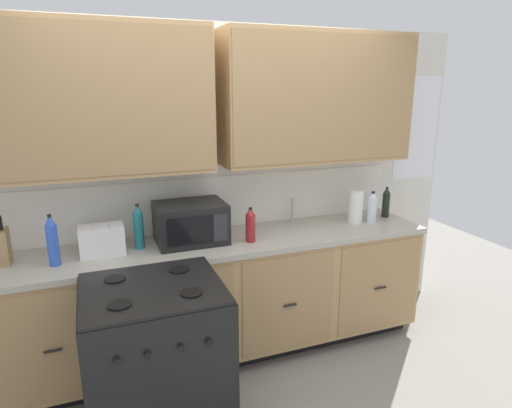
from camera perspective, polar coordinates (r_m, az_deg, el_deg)
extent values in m
plane|color=gray|center=(3.33, -2.26, -21.42)|extent=(8.00, 8.00, 0.00)
cube|color=silver|center=(3.37, -5.91, 1.78)|extent=(4.27, 0.05, 2.42)
cube|color=white|center=(3.36, -5.74, 0.15)|extent=(3.07, 0.01, 0.40)
cube|color=tan|center=(2.97, -20.50, 12.49)|extent=(1.49, 0.34, 0.95)
cube|color=#A58052|center=(2.80, -20.42, 12.39)|extent=(1.46, 0.01, 0.89)
cube|color=tan|center=(3.40, 8.06, 13.47)|extent=(1.49, 0.34, 0.95)
cube|color=#A58052|center=(3.24, 9.59, 13.34)|extent=(1.46, 0.01, 0.89)
cube|color=white|center=(4.18, 20.18, 9.20)|extent=(0.44, 0.01, 0.90)
cube|color=black|center=(3.56, -4.07, -17.79)|extent=(3.01, 0.48, 0.10)
cube|color=tan|center=(3.32, -4.06, -11.67)|extent=(3.07, 0.60, 0.78)
cube|color=#A88354|center=(2.96, -24.96, -16.74)|extent=(0.71, 0.01, 0.72)
cube|color=black|center=(2.95, -24.97, -16.98)|extent=(0.10, 0.01, 0.01)
cube|color=#A88354|center=(2.98, -9.60, -15.19)|extent=(0.71, 0.01, 0.72)
cube|color=black|center=(2.97, -9.53, -15.42)|extent=(0.10, 0.01, 0.01)
cube|color=#A88354|center=(3.19, 4.38, -12.84)|extent=(0.71, 0.01, 0.72)
cube|color=black|center=(3.18, 4.48, -13.05)|extent=(0.10, 0.01, 0.01)
cube|color=#A88354|center=(3.56, 15.82, -10.32)|extent=(0.71, 0.01, 0.72)
cube|color=black|center=(3.55, 15.95, -10.50)|extent=(0.10, 0.01, 0.01)
cube|color=#ADA899|center=(3.16, -4.20, -5.00)|extent=(3.10, 0.63, 0.04)
cube|color=#A8AAAF|center=(3.41, 6.09, -3.42)|extent=(0.56, 0.38, 0.02)
cube|color=black|center=(2.70, -12.76, -19.69)|extent=(0.76, 0.66, 0.92)
cube|color=black|center=(2.46, -13.40, -10.64)|extent=(0.74, 0.65, 0.02)
cylinder|color=black|center=(2.30, -17.39, -12.46)|extent=(0.12, 0.12, 0.01)
cylinder|color=black|center=(2.34, -8.41, -11.41)|extent=(0.12, 0.12, 0.01)
cylinder|color=black|center=(2.59, -17.91, -9.31)|extent=(0.12, 0.12, 0.01)
cylinder|color=black|center=(2.62, -9.99, -8.44)|extent=(0.12, 0.12, 0.01)
cylinder|color=black|center=(2.24, -17.71, -18.98)|extent=(0.03, 0.02, 0.03)
cylinder|color=black|center=(2.24, -13.95, -18.57)|extent=(0.03, 0.02, 0.03)
cylinder|color=black|center=(2.26, -9.73, -18.02)|extent=(0.03, 0.02, 0.03)
cylinder|color=black|center=(2.29, -6.13, -17.48)|extent=(0.03, 0.02, 0.03)
cube|color=black|center=(3.10, -8.52, -2.41)|extent=(0.48, 0.36, 0.28)
cube|color=black|center=(2.92, -8.49, -3.50)|extent=(0.31, 0.01, 0.19)
cube|color=#28282D|center=(2.97, -4.66, -3.08)|extent=(0.10, 0.01, 0.19)
cube|color=white|center=(3.03, -19.44, -4.44)|extent=(0.28, 0.18, 0.19)
cube|color=black|center=(3.00, -20.55, -2.89)|extent=(0.02, 0.13, 0.01)
cube|color=black|center=(3.00, -18.64, -2.71)|extent=(0.02, 0.13, 0.01)
cylinder|color=black|center=(3.06, -30.34, -2.15)|extent=(0.02, 0.02, 0.09)
cylinder|color=#B2B5BA|center=(3.53, 4.82, -0.79)|extent=(0.02, 0.02, 0.20)
cylinder|color=white|center=(3.59, 12.87, -0.37)|extent=(0.12, 0.12, 0.26)
cylinder|color=maroon|center=(3.07, -0.73, -3.16)|extent=(0.07, 0.07, 0.20)
cone|color=maroon|center=(3.04, -0.73, -0.92)|extent=(0.06, 0.06, 0.05)
cylinder|color=black|center=(3.03, -0.73, -0.62)|extent=(0.02, 0.02, 0.02)
cylinder|color=silver|center=(3.63, 14.90, -0.77)|extent=(0.08, 0.08, 0.21)
cone|color=silver|center=(3.60, 15.04, 1.20)|extent=(0.07, 0.07, 0.05)
cylinder|color=black|center=(3.59, 15.05, 1.47)|extent=(0.03, 0.03, 0.02)
cylinder|color=blue|center=(2.94, -24.96, -4.90)|extent=(0.07, 0.07, 0.26)
cone|color=blue|center=(2.89, -25.31, -1.87)|extent=(0.06, 0.06, 0.06)
cylinder|color=black|center=(2.88, -25.37, -1.41)|extent=(0.02, 0.02, 0.02)
cylinder|color=#1E707A|center=(3.05, -15.04, -3.39)|extent=(0.07, 0.07, 0.25)
cone|color=#1E707A|center=(3.00, -15.24, -0.58)|extent=(0.06, 0.06, 0.06)
cylinder|color=black|center=(3.00, -15.27, -0.16)|extent=(0.02, 0.02, 0.02)
cylinder|color=black|center=(3.81, 16.57, -0.13)|extent=(0.06, 0.06, 0.21)
cone|color=black|center=(3.78, 16.72, 1.75)|extent=(0.05, 0.05, 0.05)
cylinder|color=black|center=(3.78, 16.74, 2.01)|extent=(0.02, 0.02, 0.02)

